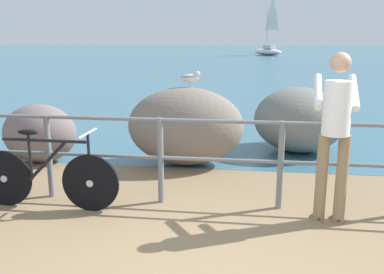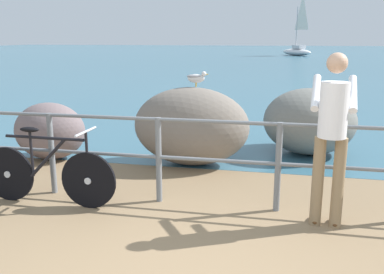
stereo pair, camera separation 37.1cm
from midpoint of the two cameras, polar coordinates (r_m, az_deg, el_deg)
ground_plane at (r=22.66m, az=10.66°, el=8.17°), size 120.00×120.00×0.10m
sea_surface at (r=51.01m, az=11.48°, el=10.97°), size 120.00×90.00×0.01m
promenade_railing at (r=4.82m, az=5.57°, el=-2.17°), size 9.72×0.07×1.02m
bicycle at (r=5.14m, az=-16.98°, el=-4.60°), size 1.70×0.48×0.92m
person_at_railing at (r=4.49m, az=20.59°, el=0.54°), size 0.49×0.66×1.78m
breakwater_boulder_main at (r=6.42m, az=1.54°, el=1.43°), size 1.77×1.11×1.19m
breakwater_boulder_left at (r=7.06m, az=-17.22°, el=0.77°), size 1.16×0.86×0.91m
breakwater_boulder_right at (r=7.38m, az=16.95°, el=2.04°), size 1.52×1.51×1.10m
seagull at (r=6.39m, az=2.26°, el=8.02°), size 0.34×0.12×0.23m
sailboat at (r=45.87m, az=14.24°, el=11.48°), size 3.56×4.36×6.16m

